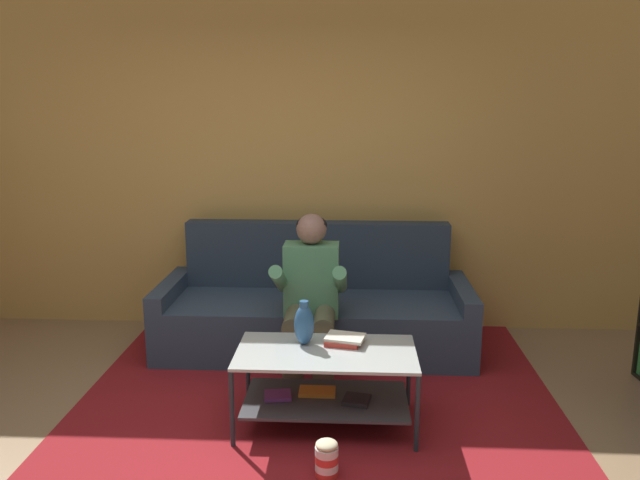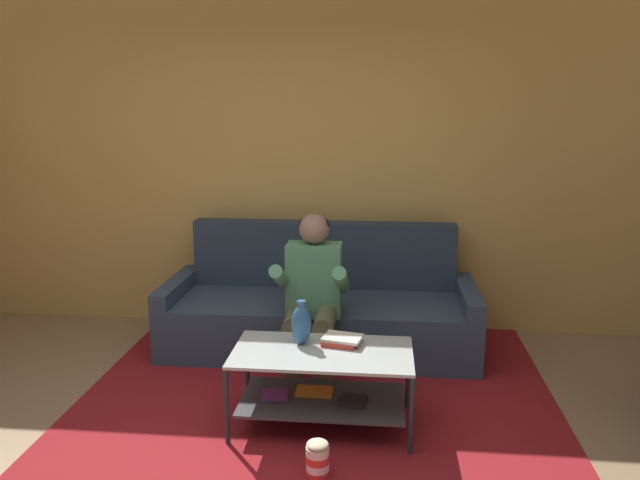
{
  "view_description": "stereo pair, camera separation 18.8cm",
  "coord_description": "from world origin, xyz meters",
  "px_view_note": "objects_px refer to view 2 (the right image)",
  "views": [
    {
      "loc": [
        0.6,
        -2.73,
        1.9
      ],
      "look_at": [
        0.4,
        1.1,
        1.04
      ],
      "focal_mm": 35.0,
      "sensor_mm": 36.0,
      "label": 1
    },
    {
      "loc": [
        0.79,
        -2.71,
        1.9
      ],
      "look_at": [
        0.4,
        1.1,
        1.04
      ],
      "focal_mm": 35.0,
      "sensor_mm": 36.0,
      "label": 2
    }
  ],
  "objects_px": {
    "coffee_table": "(322,377)",
    "vase": "(301,324)",
    "book_stack": "(341,340)",
    "popcorn_tub": "(318,459)",
    "person_seated_center": "(312,291)",
    "couch": "(320,310)"
  },
  "relations": [
    {
      "from": "book_stack",
      "to": "popcorn_tub",
      "type": "bearing_deg",
      "value": -96.74
    },
    {
      "from": "person_seated_center",
      "to": "popcorn_tub",
      "type": "bearing_deg",
      "value": -82.33
    },
    {
      "from": "coffee_table",
      "to": "vase",
      "type": "distance_m",
      "value": 0.33
    },
    {
      "from": "coffee_table",
      "to": "book_stack",
      "type": "bearing_deg",
      "value": 48.57
    },
    {
      "from": "book_stack",
      "to": "popcorn_tub",
      "type": "relative_size",
      "value": 1.25
    },
    {
      "from": "book_stack",
      "to": "popcorn_tub",
      "type": "xyz_separation_m",
      "value": [
        -0.08,
        -0.64,
        -0.4
      ]
    },
    {
      "from": "vase",
      "to": "book_stack",
      "type": "relative_size",
      "value": 1.06
    },
    {
      "from": "person_seated_center",
      "to": "coffee_table",
      "type": "distance_m",
      "value": 0.76
    },
    {
      "from": "book_stack",
      "to": "couch",
      "type": "bearing_deg",
      "value": 102.13
    },
    {
      "from": "coffee_table",
      "to": "vase",
      "type": "xyz_separation_m",
      "value": [
        -0.13,
        0.09,
        0.29
      ]
    },
    {
      "from": "person_seated_center",
      "to": "book_stack",
      "type": "relative_size",
      "value": 4.47
    },
    {
      "from": "vase",
      "to": "book_stack",
      "type": "bearing_deg",
      "value": 5.64
    },
    {
      "from": "person_seated_center",
      "to": "couch",
      "type": "bearing_deg",
      "value": 90.0
    },
    {
      "from": "vase",
      "to": "popcorn_tub",
      "type": "height_order",
      "value": "vase"
    },
    {
      "from": "vase",
      "to": "popcorn_tub",
      "type": "bearing_deg",
      "value": -75.36
    },
    {
      "from": "book_stack",
      "to": "popcorn_tub",
      "type": "distance_m",
      "value": 0.76
    },
    {
      "from": "coffee_table",
      "to": "popcorn_tub",
      "type": "xyz_separation_m",
      "value": [
        0.03,
        -0.52,
        -0.21
      ]
    },
    {
      "from": "vase",
      "to": "book_stack",
      "type": "distance_m",
      "value": 0.26
    },
    {
      "from": "vase",
      "to": "coffee_table",
      "type": "bearing_deg",
      "value": -35.55
    },
    {
      "from": "coffee_table",
      "to": "book_stack",
      "type": "height_order",
      "value": "book_stack"
    },
    {
      "from": "couch",
      "to": "popcorn_tub",
      "type": "relative_size",
      "value": 11.61
    },
    {
      "from": "coffee_table",
      "to": "vase",
      "type": "bearing_deg",
      "value": 144.45
    }
  ]
}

